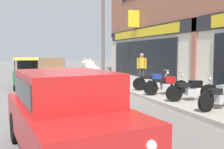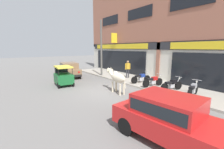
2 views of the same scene
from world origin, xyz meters
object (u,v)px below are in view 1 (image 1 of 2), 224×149
object	(u,v)px
auto_rickshaw	(27,75)
utility_pole	(103,34)
car_0	(52,68)
car_1	(67,109)
motorcycle_2	(192,90)
cow	(92,73)
pedestrian	(142,65)
motorcycle_3	(221,96)
motorcycle_0	(153,81)
motorcycle_1	(166,85)

from	to	relation	value
auto_rickshaw	utility_pole	xyz separation A→B (m)	(-1.37, 4.33, 2.18)
car_0	car_1	bearing A→B (deg)	-5.76
auto_rickshaw	motorcycle_2	bearing A→B (deg)	40.08
cow	pedestrian	world-z (taller)	pedestrian
cow	motorcycle_3	xyz separation A→B (m)	(3.40, 2.89, -0.48)
car_0	motorcycle_3	world-z (taller)	car_0
cow	auto_rickshaw	world-z (taller)	cow
motorcycle_0	motorcycle_3	bearing A→B (deg)	-0.72
car_1	auto_rickshaw	bearing A→B (deg)	-177.73
car_0	motorcycle_2	bearing A→B (deg)	21.21
auto_rickshaw	motorcycle_2	world-z (taller)	auto_rickshaw
cow	motorcycle_0	distance (m)	3.07
auto_rickshaw	car_1	bearing A→B (deg)	2.27
car_0	motorcycle_3	distance (m)	11.01
car_0	motorcycle_3	bearing A→B (deg)	18.55
car_0	pedestrian	distance (m)	5.83
motorcycle_0	motorcycle_3	world-z (taller)	same
car_1	utility_pole	bearing A→B (deg)	158.95
car_1	motorcycle_1	size ratio (longest dim) A/B	2.07
car_0	motorcycle_3	size ratio (longest dim) A/B	2.09
cow	motorcycle_1	world-z (taller)	cow
motorcycle_1	motorcycle_2	world-z (taller)	same
motorcycle_3	pedestrian	size ratio (longest dim) A/B	1.12
motorcycle_0	utility_pole	size ratio (longest dim) A/B	0.33
motorcycle_2	motorcycle_3	bearing A→B (deg)	-0.71
motorcycle_2	utility_pole	bearing A→B (deg)	-174.19
car_1	motorcycle_2	world-z (taller)	car_1
car_0	auto_rickshaw	distance (m)	3.41
motorcycle_2	pedestrian	bearing A→B (deg)	173.76
auto_rickshaw	pedestrian	size ratio (longest dim) A/B	1.27
motorcycle_0	car_1	bearing A→B (deg)	-40.08
motorcycle_2	motorcycle_3	world-z (taller)	same
car_0	utility_pole	world-z (taller)	utility_pole
utility_pole	pedestrian	bearing A→B (deg)	27.16
motorcycle_0	utility_pole	distance (m)	5.27
motorcycle_1	motorcycle_3	xyz separation A→B (m)	(2.80, 0.10, 0.00)
motorcycle_1	pedestrian	bearing A→B (deg)	169.38
motorcycle_1	car_0	bearing A→B (deg)	-155.98
car_1	auto_rickshaw	size ratio (longest dim) A/B	1.84
car_1	auto_rickshaw	distance (m)	8.97
motorcycle_2	motorcycle_3	distance (m)	1.37
car_0	cow	bearing A→B (deg)	4.98
utility_pole	car_1	bearing A→B (deg)	-21.05
auto_rickshaw	pedestrian	distance (m)	5.75
motorcycle_1	motorcycle_2	size ratio (longest dim) A/B	1.00
pedestrian	motorcycle_2	bearing A→B (deg)	-6.24
motorcycle_1	motorcycle_3	size ratio (longest dim) A/B	1.01
motorcycle_0	motorcycle_2	xyz separation A→B (m)	(2.74, -0.03, 0.00)
cow	motorcycle_0	xyz separation A→B (m)	(-0.71, 2.94, -0.48)
car_0	car_1	xyz separation A→B (m)	(11.99, -1.21, 0.00)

